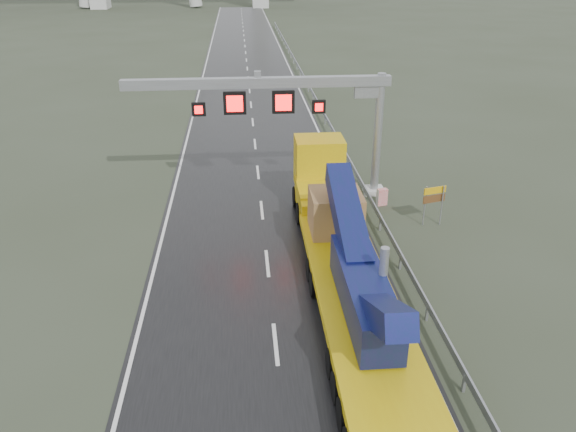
{
  "coord_description": "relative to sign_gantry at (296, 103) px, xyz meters",
  "views": [
    {
      "loc": [
        -0.97,
        -12.9,
        13.39
      ],
      "look_at": [
        0.85,
        8.43,
        3.2
      ],
      "focal_mm": 35.0,
      "sensor_mm": 36.0,
      "label": 1
    }
  ],
  "objects": [
    {
      "name": "ground",
      "position": [
        -2.1,
        -17.99,
        -5.61
      ],
      "size": [
        400.0,
        400.0,
        0.0
      ],
      "primitive_type": "plane",
      "color": "#313827",
      "rests_on": "ground"
    },
    {
      "name": "road",
      "position": [
        -2.1,
        22.01,
        -5.6
      ],
      "size": [
        11.0,
        200.0,
        0.02
      ],
      "primitive_type": "cube",
      "color": "black",
      "rests_on": "ground"
    },
    {
      "name": "guardrail",
      "position": [
        4.0,
        12.01,
        -4.91
      ],
      "size": [
        0.2,
        140.0,
        1.4
      ],
      "primitive_type": null,
      "color": "#909398",
      "rests_on": "ground"
    },
    {
      "name": "sign_gantry",
      "position": [
        0.0,
        0.0,
        0.0
      ],
      "size": [
        14.9,
        1.2,
        7.42
      ],
      "color": "silver",
      "rests_on": "ground"
    },
    {
      "name": "heavy_haul_truck",
      "position": [
        1.16,
        -8.7,
        -3.75
      ],
      "size": [
        3.17,
        20.52,
        4.81
      ],
      "rotation": [
        0.0,
        0.0,
        -0.01
      ],
      "color": "#C5A80A",
      "rests_on": "ground"
    },
    {
      "name": "exit_sign_pair",
      "position": [
        6.9,
        -4.6,
        -4.05
      ],
      "size": [
        1.27,
        0.39,
        2.23
      ],
      "rotation": [
        0.0,
        0.0,
        0.26
      ],
      "color": "gray",
      "rests_on": "ground"
    },
    {
      "name": "striped_barrier",
      "position": [
        4.84,
        -1.81,
        -5.12
      ],
      "size": [
        0.64,
        0.43,
        0.99
      ],
      "primitive_type": "cube",
      "rotation": [
        0.0,
        0.0,
        0.22
      ],
      "color": "red",
      "rests_on": "ground"
    }
  ]
}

